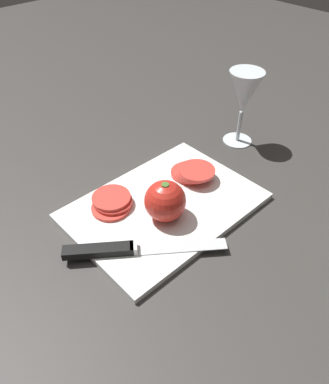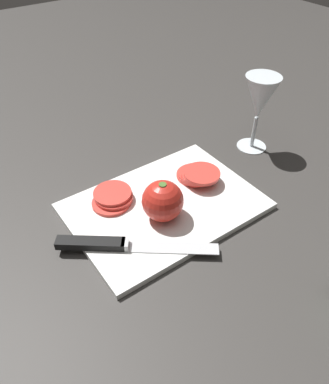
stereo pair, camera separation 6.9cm
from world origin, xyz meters
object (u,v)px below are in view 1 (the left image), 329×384
wine_glass (244,95)px  whole_tomato (165,201)px  tomato_slice_stack_near (112,202)px  tomato_slice_stack_far (193,172)px  knife (114,250)px

wine_glass → whole_tomato: bearing=-165.7°
wine_glass → tomato_slice_stack_near: 0.38m
whole_tomato → tomato_slice_stack_near: (-0.05, 0.09, -0.03)m
tomato_slice_stack_far → knife: bearing=-168.0°
knife → tomato_slice_stack_far: 0.25m
wine_glass → tomato_slice_stack_far: size_ratio=1.78×
wine_glass → tomato_slice_stack_near: wine_glass is taller
wine_glass → tomato_slice_stack_far: bearing=-170.2°
whole_tomato → tomato_slice_stack_far: whole_tomato is taller
wine_glass → tomato_slice_stack_far: 0.22m
whole_tomato → tomato_slice_stack_near: bearing=121.9°
whole_tomato → wine_glass: bearing=14.3°
knife → tomato_slice_stack_near: 0.11m
wine_glass → knife: wine_glass is taller
whole_tomato → knife: bearing=-177.7°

